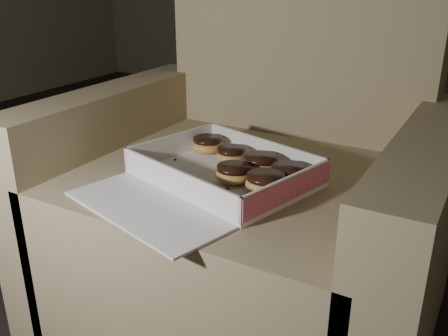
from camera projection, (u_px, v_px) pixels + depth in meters
name	position (u px, v px, depth m)	size (l,w,h in m)	color
floor	(130.00, 250.00, 1.62)	(4.50, 4.50, 0.00)	black
armchair	(252.00, 207.00, 1.25)	(0.91, 0.77, 0.95)	#8B7F59
bakery_box	(212.00, 180.00, 1.06)	(0.46, 0.50, 0.06)	white
donut_a	(288.00, 174.00, 1.05)	(0.08, 0.08, 0.04)	#CC9047
donut_b	(208.00, 144.00, 1.22)	(0.08, 0.08, 0.04)	#CC9047
donut_c	(266.00, 183.00, 1.00)	(0.08, 0.08, 0.04)	#CC9047
donut_d	(261.00, 164.00, 1.10)	(0.08, 0.08, 0.04)	#CC9047
donut_e	(231.00, 155.00, 1.16)	(0.07, 0.07, 0.04)	#CC9047
donut_f	(233.00, 173.00, 1.05)	(0.08, 0.08, 0.04)	#CC9047
crumb_a	(228.00, 188.00, 1.03)	(0.01, 0.01, 0.00)	black
crumb_b	(175.00, 159.00, 1.18)	(0.01, 0.01, 0.00)	black
crumb_c	(211.00, 194.00, 1.00)	(0.01, 0.01, 0.00)	black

